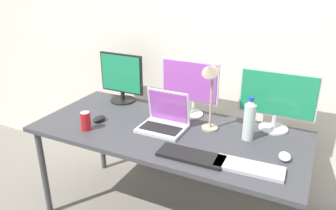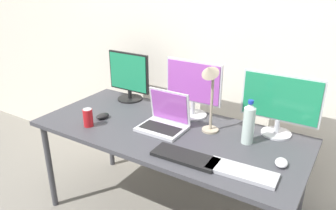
% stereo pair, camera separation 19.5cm
% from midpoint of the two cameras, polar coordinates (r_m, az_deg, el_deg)
% --- Properties ---
extents(wall_back, '(7.00, 0.08, 2.60)m').
position_cam_midpoint_polar(wall_back, '(2.52, 3.78, 12.63)').
color(wall_back, silver).
rests_on(wall_back, ground).
extents(work_desk, '(1.80, 0.81, 0.74)m').
position_cam_midpoint_polar(work_desk, '(2.22, -2.53, -5.70)').
color(work_desk, '#424247').
rests_on(work_desk, ground).
extents(monitor_left, '(0.37, 0.20, 0.39)m').
position_cam_midpoint_polar(monitor_left, '(2.64, -10.20, 4.69)').
color(monitor_left, black).
rests_on(monitor_left, work_desk).
extents(monitor_center, '(0.43, 0.21, 0.41)m').
position_cam_midpoint_polar(monitor_center, '(2.33, 1.41, 3.26)').
color(monitor_center, silver).
rests_on(monitor_center, work_desk).
extents(monitor_right, '(0.49, 0.19, 0.41)m').
position_cam_midpoint_polar(monitor_right, '(2.19, 16.11, 1.08)').
color(monitor_right, silver).
rests_on(monitor_right, work_desk).
extents(laptop_silver, '(0.30, 0.24, 0.25)m').
position_cam_midpoint_polar(laptop_silver, '(2.19, -3.19, -2.68)').
color(laptop_silver, silver).
rests_on(laptop_silver, work_desk).
extents(keyboard_main, '(0.38, 0.15, 0.02)m').
position_cam_midpoint_polar(keyboard_main, '(1.81, 10.92, -10.74)').
color(keyboard_main, '#B2B2B7').
rests_on(keyboard_main, work_desk).
extents(keyboard_aux, '(0.39, 0.15, 0.02)m').
position_cam_midpoint_polar(keyboard_aux, '(1.88, 1.05, -8.92)').
color(keyboard_aux, black).
rests_on(keyboard_aux, work_desk).
extents(mouse_by_keyboard, '(0.08, 0.11, 0.04)m').
position_cam_midpoint_polar(mouse_by_keyboard, '(2.37, -14.24, -2.38)').
color(mouse_by_keyboard, black).
rests_on(mouse_by_keyboard, work_desk).
extents(mouse_by_laptop, '(0.09, 0.11, 0.04)m').
position_cam_midpoint_polar(mouse_by_laptop, '(1.94, 16.98, -8.65)').
color(mouse_by_laptop, silver).
rests_on(mouse_by_laptop, work_desk).
extents(water_bottle, '(0.07, 0.07, 0.28)m').
position_cam_midpoint_polar(water_bottle, '(2.06, 11.36, -2.65)').
color(water_bottle, silver).
rests_on(water_bottle, work_desk).
extents(soda_can_near_keyboard, '(0.07, 0.07, 0.13)m').
position_cam_midpoint_polar(soda_can_near_keyboard, '(2.26, -16.57, -2.74)').
color(soda_can_near_keyboard, red).
rests_on(soda_can_near_keyboard, work_desk).
extents(desk_lamp, '(0.11, 0.18, 0.49)m').
position_cam_midpoint_polar(desk_lamp, '(2.04, 4.62, 3.70)').
color(desk_lamp, tan).
rests_on(desk_lamp, work_desk).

